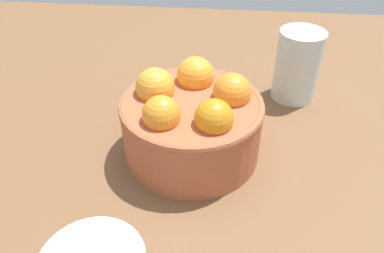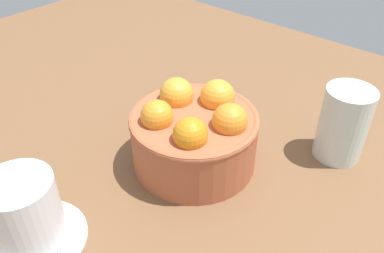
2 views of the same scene
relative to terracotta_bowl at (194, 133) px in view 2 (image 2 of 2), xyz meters
The scene contains 4 objects.
ground_plane 7.22cm from the terracotta_bowl, 103.58° to the left, with size 139.00×98.42×4.89cm, color brown.
terracotta_bowl is the anchor object (origin of this frame).
coffee_cup 22.05cm from the terracotta_bowl, 77.81° to the left, with size 11.45×11.45×8.76cm.
water_glass 19.85cm from the terracotta_bowl, 134.36° to the right, with size 6.43×6.43×10.31cm, color silver.
Camera 2 is at (-26.73, 31.11, 36.21)cm, focal length 37.25 mm.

